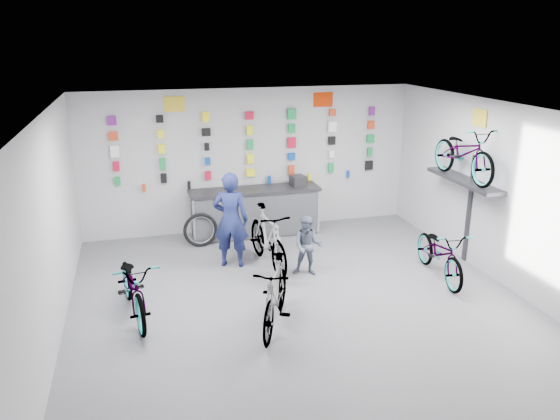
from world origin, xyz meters
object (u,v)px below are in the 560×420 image
object	(u,v)px
clerk	(231,220)
customer	(308,246)
bike_service	(268,238)
bike_right	(440,252)
bike_left	(133,286)
bike_center	(275,294)
counter	(255,213)

from	to	relation	value
clerk	customer	bearing A→B (deg)	168.51
bike_service	bike_right	bearing A→B (deg)	-29.39
bike_left	customer	size ratio (longest dim) A/B	1.72
customer	bike_right	bearing A→B (deg)	4.63
bike_right	customer	distance (m)	2.27
bike_center	bike_right	xyz separation A→B (m)	(3.15, 0.90, -0.05)
bike_left	customer	world-z (taller)	customer
bike_center	bike_service	size ratio (longest dim) A/B	0.91
customer	counter	bearing A→B (deg)	124.06
counter	bike_service	world-z (taller)	bike_service
bike_center	clerk	bearing A→B (deg)	120.25
counter	bike_right	bearing A→B (deg)	-48.02
counter	bike_left	world-z (taller)	counter
counter	clerk	distance (m)	1.69
counter	bike_left	size ratio (longest dim) A/B	1.47
bike_right	customer	world-z (taller)	customer
bike_center	customer	distance (m)	1.88
bike_service	clerk	bearing A→B (deg)	151.29
bike_right	clerk	world-z (taller)	clerk
bike_right	clerk	distance (m)	3.69
bike_center	counter	bearing A→B (deg)	106.82
bike_center	bike_service	distance (m)	2.12
bike_right	bike_center	bearing A→B (deg)	-158.02
counter	bike_service	xyz separation A→B (m)	(-0.14, -1.72, 0.07)
clerk	bike_center	bearing A→B (deg)	115.36
bike_left	clerk	world-z (taller)	clerk
counter	bike_service	distance (m)	1.72
counter	bike_right	distance (m)	3.90
bike_left	customer	bearing A→B (deg)	5.75
bike_right	bike_service	bearing A→B (deg)	162.76
bike_left	bike_service	distance (m)	2.66
bike_right	bike_service	size ratio (longest dim) A/B	0.94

